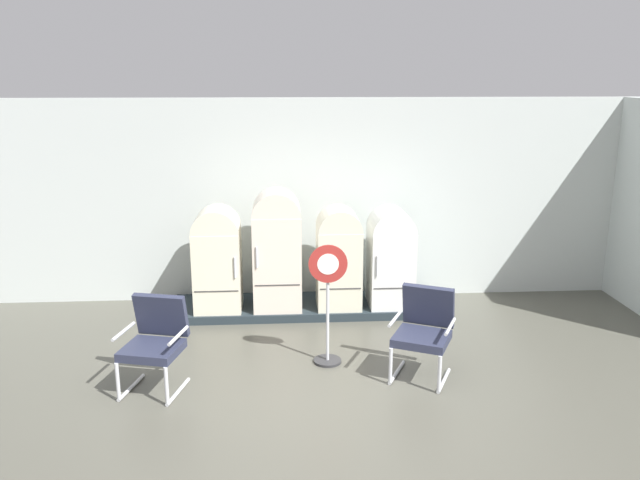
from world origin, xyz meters
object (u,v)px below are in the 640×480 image
sign_stand (328,308)px  armchair_left (155,338)px  refrigerator_1 (277,246)px  refrigerator_2 (339,255)px  refrigerator_3 (391,254)px  refrigerator_0 (217,256)px  armchair_right (424,328)px

sign_stand → armchair_left: bearing=-165.4°
armchair_left → sign_stand: (1.84, 0.48, 0.11)m
refrigerator_1 → refrigerator_2: refrigerator_1 is taller
refrigerator_3 → armchair_left: (-2.82, -2.08, -0.27)m
refrigerator_0 → armchair_right: 3.09m
refrigerator_1 → sign_stand: size_ratio=1.15×
refrigerator_2 → sign_stand: (-0.27, -1.56, -0.17)m
refrigerator_2 → armchair_left: bearing=-135.9°
refrigerator_1 → refrigerator_3: size_ratio=1.20×
refrigerator_0 → refrigerator_1: bearing=0.5°
refrigerator_2 → armchair_right: (0.75, -1.93, -0.29)m
refrigerator_3 → sign_stand: size_ratio=0.96×
refrigerator_2 → armchair_left: (-2.11, -2.04, -0.29)m
refrigerator_3 → sign_stand: refrigerator_3 is taller
sign_stand → armchair_right: bearing=-19.9°
armchair_left → armchair_right: (2.86, 0.11, 0.00)m
refrigerator_3 → refrigerator_0: bearing=-179.4°
refrigerator_3 → armchair_left: refrigerator_3 is taller
refrigerator_1 → armchair_right: (1.59, -1.95, -0.42)m
refrigerator_0 → armchair_left: refrigerator_0 is taller
armchair_left → sign_stand: sign_stand is taller
armchair_left → armchair_right: 2.86m
refrigerator_0 → refrigerator_1: 0.81m
refrigerator_0 → refrigerator_3: size_ratio=1.03×
refrigerator_2 → armchair_left: size_ratio=1.40×
armchair_right → sign_stand: size_ratio=0.70×
refrigerator_0 → refrigerator_1: size_ratio=0.86×
refrigerator_0 → refrigerator_3: 2.36m
refrigerator_1 → sign_stand: bearing=-70.3°
refrigerator_0 → refrigerator_3: refrigerator_0 is taller
armchair_left → refrigerator_0: bearing=77.2°
refrigerator_0 → armchair_left: (-0.47, -2.05, -0.30)m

